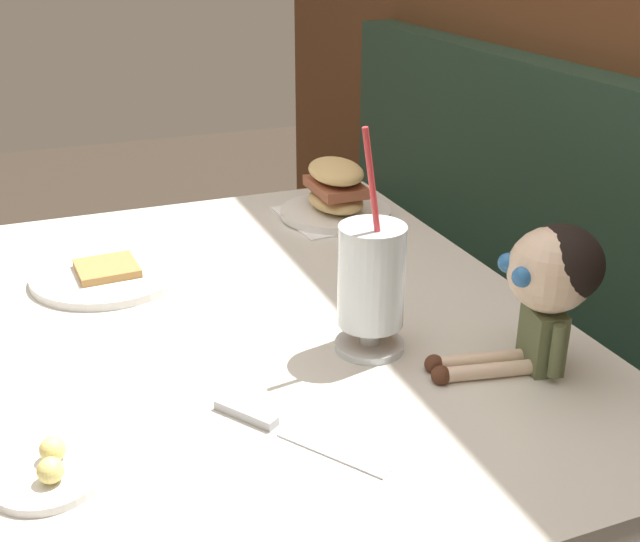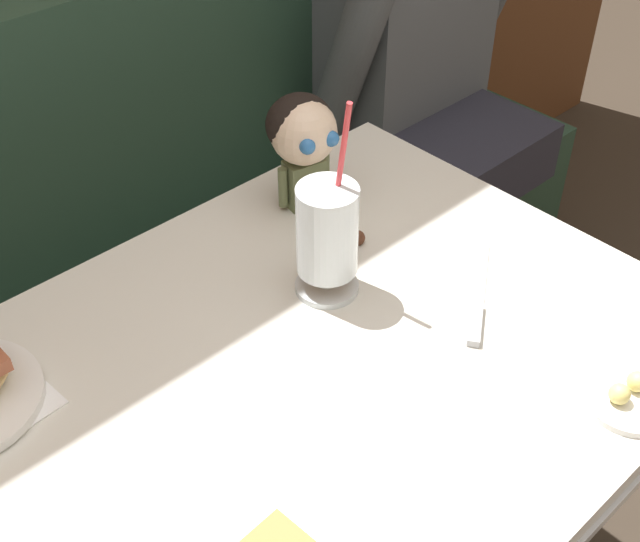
{
  "view_description": "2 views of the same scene",
  "coord_description": "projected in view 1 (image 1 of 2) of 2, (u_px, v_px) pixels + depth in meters",
  "views": [
    {
      "loc": [
        1.0,
        -0.13,
        1.28
      ],
      "look_at": [
        0.1,
        0.22,
        0.85
      ],
      "focal_mm": 43.99,
      "sensor_mm": 36.0,
      "label": 1
    },
    {
      "loc": [
        -0.51,
        -0.41,
        1.57
      ],
      "look_at": [
        0.07,
        0.21,
        0.86
      ],
      "focal_mm": 46.99,
      "sensor_mm": 36.0,
      "label": 2
    }
  ],
  "objects": [
    {
      "name": "butter_saucer",
      "position": [
        49.0,
        472.0,
        0.82
      ],
      "size": [
        0.12,
        0.12,
        0.04
      ],
      "color": "white",
      "rests_on": "diner_table"
    },
    {
      "name": "butter_knife",
      "position": [
        269.0,
        423.0,
        0.91
      ],
      "size": [
        0.2,
        0.15,
        0.01
      ],
      "color": "silver",
      "rests_on": "diner_table"
    },
    {
      "name": "sandwich_plate",
      "position": [
        336.0,
        194.0,
        1.54
      ],
      "size": [
        0.22,
        0.22,
        0.12
      ],
      "color": "white",
      "rests_on": "diner_table"
    },
    {
      "name": "seated_doll",
      "position": [
        550.0,
        278.0,
        0.98
      ],
      "size": [
        0.13,
        0.23,
        0.2
      ],
      "color": "#5B6642",
      "rests_on": "diner_table"
    },
    {
      "name": "booth_bench",
      "position": [
        578.0,
        447.0,
        1.55
      ],
      "size": [
        2.6,
        0.48,
        1.0
      ],
      "color": "#233D2D",
      "rests_on": "ground"
    },
    {
      "name": "toast_plate",
      "position": [
        108.0,
        273.0,
        1.29
      ],
      "size": [
        0.25,
        0.25,
        0.03
      ],
      "color": "white",
      "rests_on": "diner_table"
    },
    {
      "name": "milkshake_glass",
      "position": [
        371.0,
        281.0,
        1.04
      ],
      "size": [
        0.1,
        0.1,
        0.32
      ],
      "color": "silver",
      "rests_on": "diner_table"
    },
    {
      "name": "diner_table",
      "position": [
        274.0,
        423.0,
        1.25
      ],
      "size": [
        1.11,
        0.81,
        0.74
      ],
      "color": "silver",
      "rests_on": "ground"
    }
  ]
}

